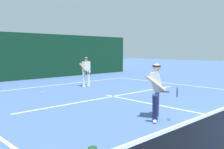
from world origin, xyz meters
TOP-DOWN VIEW (x-y plane):
  - court_line_baseline_far at (0.00, 10.90)m, footprint 11.04×0.10m
  - court_line_service at (0.00, 6.00)m, footprint 9.00×0.10m
  - court_line_centre at (0.00, 3.20)m, footprint 0.10×6.40m
  - player_near at (-1.57, 2.51)m, footprint 1.06×1.12m
  - player_far at (0.93, 9.14)m, footprint 0.73×0.90m
  - tennis_ball at (-1.88, 8.89)m, footprint 0.07×0.07m
  - back_fence_windscreen at (0.00, 14.66)m, footprint 19.00×0.12m

SIDE VIEW (x-z plane):
  - court_line_baseline_far at x=0.00m, z-range 0.00..0.01m
  - court_line_service at x=0.00m, z-range 0.00..0.01m
  - court_line_centre at x=0.00m, z-range 0.00..0.01m
  - tennis_ball at x=-1.88m, z-range 0.00..0.07m
  - player_near at x=-1.57m, z-range 0.08..1.74m
  - player_far at x=0.93m, z-range 0.09..1.74m
  - back_fence_windscreen at x=0.00m, z-range 0.00..3.22m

